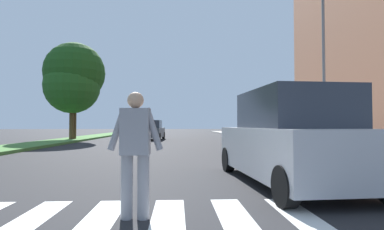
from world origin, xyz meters
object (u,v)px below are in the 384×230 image
object	(u,v)px
tree_distant	(75,73)
sedan_midblock	(152,131)
suv_crossing	(289,140)
street_lamp_right	(322,55)
tree_far	(72,86)
pedestrian_performer	(135,148)

from	to	relation	value
tree_distant	sedan_midblock	xyz separation A→B (m)	(6.08, 0.90, -4.67)
tree_distant	suv_crossing	size ratio (longest dim) A/B	1.63
street_lamp_right	tree_far	bearing A→B (deg)	145.89
tree_far	street_lamp_right	size ratio (longest dim) A/B	0.85
tree_far	tree_distant	xyz separation A→B (m)	(0.08, 0.31, 1.12)
pedestrian_performer	tree_far	bearing A→B (deg)	110.63
tree_distant	suv_crossing	world-z (taller)	tree_distant
tree_far	suv_crossing	bearing A→B (deg)	-59.73
pedestrian_performer	street_lamp_right	bearing A→B (deg)	53.87
tree_far	pedestrian_performer	size ratio (longest dim) A/B	3.76
tree_far	street_lamp_right	xyz separation A→B (m)	(15.25, -10.33, 0.28)
tree_far	pedestrian_performer	world-z (taller)	tree_far
tree_far	tree_distant	distance (m)	1.16
street_lamp_right	suv_crossing	distance (m)	9.90
suv_crossing	sedan_midblock	world-z (taller)	suv_crossing
pedestrian_performer	suv_crossing	bearing A→B (deg)	37.82
street_lamp_right	sedan_midblock	bearing A→B (deg)	128.21
tree_far	suv_crossing	distance (m)	21.47
tree_distant	pedestrian_performer	size ratio (longest dim) A/B	4.55
street_lamp_right	suv_crossing	world-z (taller)	street_lamp_right
tree_far	sedan_midblock	xyz separation A→B (m)	(6.17, 1.21, -3.55)
tree_distant	street_lamp_right	world-z (taller)	tree_distant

